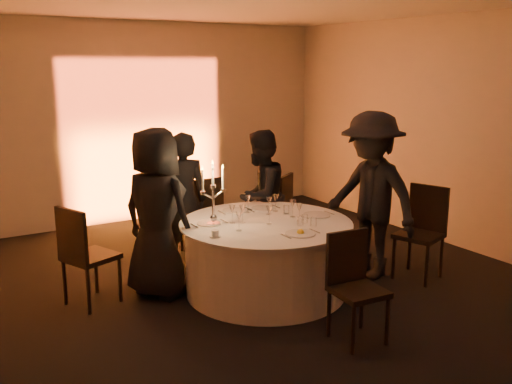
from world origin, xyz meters
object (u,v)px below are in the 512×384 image
chair_back_right (278,205)px  chair_front (353,280)px  guest_back_right (260,196)px  coffee_cup (215,234)px  guest_back_left (183,200)px  guest_left (157,213)px  banquet_table (266,257)px  chair_back_left (203,211)px  chair_right (423,226)px  candelabra (213,202)px  chair_left (83,251)px  guest_right (371,196)px

chair_back_right → chair_front: chair_back_right is taller
guest_back_right → coffee_cup: guest_back_right is taller
guest_back_left → coffee_cup: guest_back_left is taller
chair_back_right → guest_back_right: 0.68m
guest_left → banquet_table: bearing=-145.0°
banquet_table → chair_back_right: bearing=52.1°
banquet_table → chair_back_left: chair_back_left is taller
chair_right → candelabra: 2.42m
guest_back_left → guest_left: bearing=66.8°
chair_right → candelabra: candelabra is taller
banquet_table → chair_back_right: size_ratio=1.88×
chair_left → chair_back_left: (1.71, 0.80, -0.01)m
guest_back_right → chair_back_right: bearing=-172.5°
banquet_table → guest_back_left: guest_back_left is taller
chair_back_right → guest_back_right: size_ratio=0.60×
chair_back_right → guest_left: 2.16m
chair_right → guest_back_right: 1.93m
guest_back_left → guest_right: guest_right is taller
chair_back_left → guest_left: 1.37m
guest_right → coffee_cup: 1.96m
chair_back_right → guest_back_right: guest_back_right is taller
chair_left → guest_back_left: 1.50m
chair_right → chair_left: bearing=-126.3°
chair_left → guest_back_right: bearing=-104.0°
chair_left → guest_back_left: guest_back_left is taller
guest_back_left → chair_back_left: bearing=-133.8°
chair_front → coffee_cup: (-0.79, 1.08, 0.26)m
banquet_table → guest_back_right: (0.50, 0.92, 0.42)m
chair_left → candelabra: size_ratio=1.53×
guest_left → chair_left: bearing=54.4°
banquet_table → candelabra: (-0.51, 0.19, 0.62)m
chair_front → guest_left: (-1.10, 1.79, 0.34)m
chair_back_left → chair_front: (0.13, -2.70, -0.03)m
guest_back_right → candelabra: size_ratio=2.39×
chair_back_left → guest_right: 2.10m
chair_back_right → chair_back_left: bearing=-43.4°
chair_left → guest_left: size_ratio=0.58×
chair_back_left → coffee_cup: size_ratio=9.11×
chair_left → guest_right: size_ratio=0.55×
chair_back_right → guest_right: guest_right is taller
chair_back_left → guest_left: guest_left is taller
guest_left → guest_back_left: size_ratio=1.10×
guest_right → candelabra: size_ratio=2.79×
guest_back_left → guest_back_right: bearing=177.9°
coffee_cup → candelabra: (0.18, 0.38, 0.20)m
chair_back_left → guest_left: size_ratio=0.57×
guest_back_right → guest_right: size_ratio=0.86×
banquet_table → guest_back_left: 1.36m
chair_back_right → candelabra: candelabra is taller
chair_right → guest_right: size_ratio=0.56×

